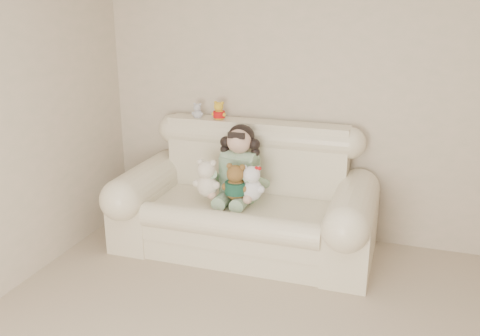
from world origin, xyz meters
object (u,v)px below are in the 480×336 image
at_px(seated_child, 239,162).
at_px(brown_teddy, 236,179).
at_px(cream_teddy, 207,175).
at_px(sofa, 244,192).
at_px(white_cat, 252,179).

relative_size(seated_child, brown_teddy, 1.83).
distance_m(brown_teddy, cream_teddy, 0.24).
xyz_separation_m(sofa, seated_child, (-0.06, 0.08, 0.22)).
height_order(sofa, cream_teddy, sofa).
bearing_deg(sofa, brown_teddy, -98.05).
bearing_deg(seated_child, sofa, -42.20).
distance_m(brown_teddy, white_cat, 0.13).
height_order(white_cat, cream_teddy, cream_teddy).
bearing_deg(white_cat, brown_teddy, 173.26).
distance_m(sofa, seated_child, 0.25).
distance_m(seated_child, white_cat, 0.26).
bearing_deg(sofa, seated_child, 128.56).
xyz_separation_m(seated_child, cream_teddy, (-0.20, -0.23, -0.06)).
distance_m(seated_child, brown_teddy, 0.23).
xyz_separation_m(white_cat, cream_teddy, (-0.36, -0.03, 0.01)).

